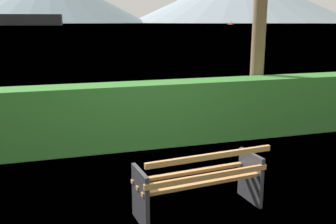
{
  "coord_description": "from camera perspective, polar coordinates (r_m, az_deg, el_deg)",
  "views": [
    {
      "loc": [
        -1.65,
        -4.14,
        2.35
      ],
      "look_at": [
        0.0,
        1.31,
        0.99
      ],
      "focal_mm": 40.74,
      "sensor_mm": 36.0,
      "label": 1
    }
  ],
  "objects": [
    {
      "name": "fishing_boat_near",
      "position": [
        290.65,
        9.36,
        12.93
      ],
      "size": [
        2.81,
        5.29,
        2.16
      ],
      "color": "#B2332D",
      "rests_on": "water_surface"
    },
    {
      "name": "water_surface",
      "position": [
        310.95,
        -16.93,
        12.42
      ],
      "size": [
        620.0,
        620.0,
        0.0
      ],
      "primitive_type": "plane",
      "color": "slate",
      "rests_on": "ground_plane"
    },
    {
      "name": "ground_plane",
      "position": [
        5.03,
        4.45,
        -14.45
      ],
      "size": [
        1400.0,
        1400.0,
        0.0
      ],
      "primitive_type": "plane",
      "color": "#567A38"
    },
    {
      "name": "hedge_row",
      "position": [
        7.33,
        -3.36,
        -0.35
      ],
      "size": [
        13.92,
        0.65,
        1.22
      ],
      "primitive_type": "cube",
      "color": "#2D6B28",
      "rests_on": "ground_plane"
    },
    {
      "name": "park_bench",
      "position": [
        4.8,
        4.86,
        -10.28
      ],
      "size": [
        1.67,
        0.73,
        0.87
      ],
      "color": "#A0703F",
      "rests_on": "ground_plane"
    }
  ]
}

